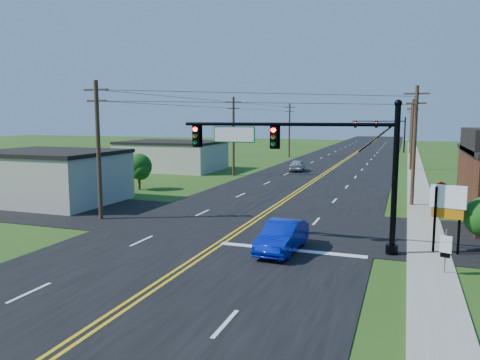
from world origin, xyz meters
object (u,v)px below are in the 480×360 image
at_px(signal_mast_main, 303,155).
at_px(blue_car, 282,237).
at_px(route_sign, 445,248).
at_px(stop_sign, 440,193).
at_px(signal_mast_far, 381,129).

distance_m(signal_mast_main, blue_car, 4.28).
height_order(route_sign, stop_sign, stop_sign).
height_order(signal_mast_main, signal_mast_far, same).
bearing_deg(stop_sign, signal_mast_main, -153.36).
bearing_deg(blue_car, stop_sign, 55.90).
bearing_deg(stop_sign, blue_car, -152.14).
bearing_deg(signal_mast_main, route_sign, -19.25).
distance_m(route_sign, stop_sign, 11.33).
relative_size(blue_car, route_sign, 2.32).
bearing_deg(signal_mast_far, stop_sign, -83.66).
height_order(blue_car, route_sign, route_sign).
distance_m(signal_mast_main, stop_sign, 11.81).
height_order(signal_mast_far, stop_sign, signal_mast_far).
relative_size(route_sign, stop_sign, 0.76).
bearing_deg(blue_car, signal_mast_main, 65.24).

